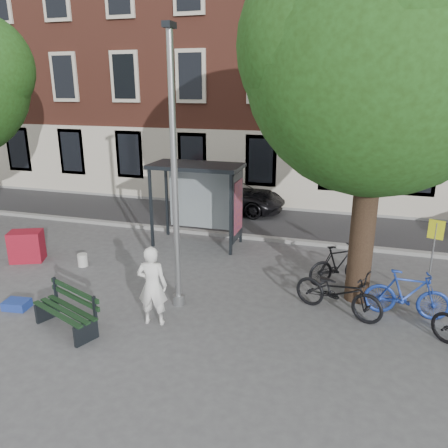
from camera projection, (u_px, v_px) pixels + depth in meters
The scene contains 19 objects.
ground at pixel (179, 304), 10.30m from camera, with size 90.00×90.00×0.00m, color #4C4C4F.
road at pixel (249, 221), 16.69m from camera, with size 40.00×4.00×0.01m, color #28282B.
curb_near at pixel (235, 235), 14.85m from camera, with size 40.00×0.25×0.12m, color gray.
curb_far at pixel (260, 206), 18.50m from camera, with size 40.00×0.25×0.12m, color gray.
building_row at pixel (282, 39), 20.06m from camera, with size 30.00×8.00×14.00m, color brown.
lamppost at pixel (175, 189), 9.46m from camera, with size 0.28×0.35×6.11m.
tree_right at pixel (382, 49), 8.77m from camera, with size 5.76×5.60×8.20m.
bus_shelter at pixel (209, 186), 13.64m from camera, with size 2.85×1.45×2.62m.
painter at pixel (152, 286), 9.22m from camera, with size 0.64×0.42×1.76m, color white.
bench at pixel (67, 312), 9.13m from camera, with size 1.76×1.12×0.87m.
bike_a at pixel (338, 292), 9.71m from camera, with size 0.72×2.06×1.08m, color black.
bike_b at pixel (407, 294), 9.60m from camera, with size 0.51×1.81×1.09m, color #1C379C.
bike_d at pixel (339, 264), 11.27m from camera, with size 0.49×1.75×1.05m, color black.
car_dark at pixel (231, 196), 17.90m from camera, with size 2.03×4.40×1.22m, color black.
red_stand at pixel (27, 246), 12.74m from camera, with size 0.90×0.60×0.90m, color maroon.
blue_crate at pixel (17, 304), 10.07m from camera, with size 0.55×0.40×0.20m, color navy.
bucket_a at pixel (83, 260), 12.43m from camera, with size 0.28×0.28×0.36m, color silver.
bucket_b at pixel (25, 249), 13.29m from camera, with size 0.28×0.28×0.36m, color white.
notice_sign at pixel (434, 242), 10.10m from camera, with size 0.33×0.14×1.99m.
Camera 1 is at (3.70, -8.55, 4.91)m, focal length 35.00 mm.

